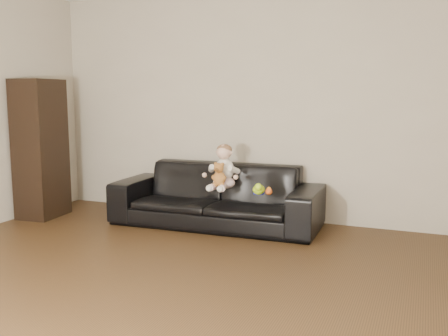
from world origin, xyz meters
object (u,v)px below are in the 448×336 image
at_px(teddy_bear, 219,175).
at_px(toy_rattle, 269,192).
at_px(sofa, 216,195).
at_px(toy_blue_disc, 259,193).
at_px(toy_green, 259,190).
at_px(cabinet, 41,149).
at_px(baby, 224,169).

xyz_separation_m(teddy_bear, toy_rattle, (0.53, 0.01, -0.14)).
xyz_separation_m(sofa, toy_blue_disc, (0.56, -0.24, 0.11)).
relative_size(teddy_bear, toy_green, 1.69).
height_order(cabinet, toy_green, cabinet).
xyz_separation_m(sofa, toy_rattle, (0.67, -0.26, 0.14)).
height_order(toy_rattle, toy_blue_disc, toy_rattle).
distance_m(teddy_bear, toy_green, 0.45).
relative_size(sofa, cabinet, 1.41).
relative_size(sofa, baby, 4.76).
bearing_deg(toy_green, baby, 160.65).
distance_m(cabinet, toy_blue_disc, 2.63).
xyz_separation_m(cabinet, baby, (2.17, 0.28, -0.16)).
bearing_deg(toy_green, teddy_bear, 178.61).
height_order(sofa, cabinet, cabinet).
bearing_deg(toy_green, toy_rattle, 11.02).
height_order(baby, teddy_bear, baby).
bearing_deg(toy_rattle, toy_green, -168.98).
bearing_deg(teddy_bear, toy_green, -19.47).
bearing_deg(toy_rattle, teddy_bear, -179.05).
bearing_deg(teddy_bear, toy_rattle, -17.12).
bearing_deg(teddy_bear, cabinet, 165.50).
height_order(sofa, toy_green, sofa).
xyz_separation_m(baby, toy_rattle, (0.54, -0.14, -0.17)).
distance_m(sofa, cabinet, 2.13).
relative_size(sofa, teddy_bear, 9.16).
bearing_deg(baby, toy_blue_disc, -21.57).
relative_size(baby, toy_green, 3.26).
distance_m(toy_green, toy_rattle, 0.10).
relative_size(cabinet, teddy_bear, 6.49).
xyz_separation_m(sofa, baby, (0.13, -0.12, 0.31)).
distance_m(toy_green, toy_blue_disc, 0.06).
distance_m(sofa, teddy_bear, 0.41).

